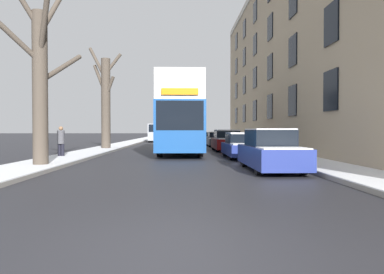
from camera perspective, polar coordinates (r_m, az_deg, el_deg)
ground_plane at (r=4.29m, az=-3.14°, el=-18.91°), size 320.00×320.00×0.00m
sidewalk_left at (r=57.33m, az=-7.52°, el=-0.25°), size 2.24×130.00×0.16m
sidewalk_right at (r=57.31m, az=3.67°, el=-0.25°), size 2.24×130.00×0.16m
terrace_facade_right at (r=28.14m, az=22.06°, el=13.05°), size 9.10×41.06×14.62m
bare_tree_left_0 at (r=14.57m, az=-23.91°, el=9.03°), size 2.16×3.44×7.71m
bare_tree_left_1 at (r=26.09m, az=-14.23°, el=6.04°), size 2.75×1.98×7.81m
double_decker_bus at (r=22.32m, az=-1.99°, el=4.00°), size 2.62×11.16×4.57m
parked_car_0 at (r=12.87m, az=12.92°, el=-2.32°), size 1.69×4.34×1.53m
parked_car_1 at (r=18.41m, az=8.41°, el=-1.49°), size 1.80×4.25×1.35m
parked_car_2 at (r=24.55m, az=5.83°, el=-0.67°), size 1.90×4.47×1.51m
parked_car_3 at (r=31.07m, az=4.21°, el=-0.43°), size 1.80×4.58×1.33m
parked_car_4 at (r=36.73m, az=3.28°, el=-0.20°), size 1.90×4.56×1.29m
oncoming_van at (r=42.87m, az=-5.74°, el=0.80°), size 2.04×4.98×2.25m
pedestrian_left_sidewalk at (r=18.61m, az=-21.00°, el=-0.64°), size 0.36×0.36×1.67m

